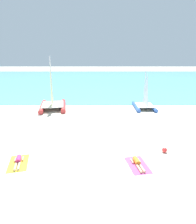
{
  "coord_description": "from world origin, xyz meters",
  "views": [
    {
      "loc": [
        -0.04,
        -11.23,
        6.48
      ],
      "look_at": [
        0.0,
        5.32,
        1.2
      ],
      "focal_mm": 31.19,
      "sensor_mm": 36.0,
      "label": 1
    }
  ],
  "objects_px": {
    "sailboat_red": "(52,101)",
    "sunbather_right": "(137,162)",
    "sailboat_blue": "(144,103)",
    "sunbather_left": "(18,161)",
    "towel_right": "(137,165)",
    "towel_left": "(18,163)",
    "beach_ball": "(164,150)"
  },
  "relations": [
    {
      "from": "sailboat_red",
      "to": "sunbather_left",
      "type": "bearing_deg",
      "value": -97.52
    },
    {
      "from": "towel_right",
      "to": "sunbather_right",
      "type": "relative_size",
      "value": 1.21
    },
    {
      "from": "sunbather_left",
      "to": "sunbather_right",
      "type": "relative_size",
      "value": 0.99
    },
    {
      "from": "sailboat_red",
      "to": "beach_ball",
      "type": "distance_m",
      "value": 13.95
    },
    {
      "from": "sunbather_right",
      "to": "sunbather_left",
      "type": "bearing_deg",
      "value": 168.44
    },
    {
      "from": "sailboat_red",
      "to": "towel_left",
      "type": "height_order",
      "value": "sailboat_red"
    },
    {
      "from": "towel_left",
      "to": "beach_ball",
      "type": "relative_size",
      "value": 5.64
    },
    {
      "from": "towel_left",
      "to": "sunbather_left",
      "type": "height_order",
      "value": "sunbather_left"
    },
    {
      "from": "sailboat_red",
      "to": "sunbather_right",
      "type": "relative_size",
      "value": 3.77
    },
    {
      "from": "towel_left",
      "to": "beach_ball",
      "type": "xyz_separation_m",
      "value": [
        9.2,
        1.32,
        0.16
      ]
    },
    {
      "from": "sunbather_right",
      "to": "beach_ball",
      "type": "height_order",
      "value": "beach_ball"
    },
    {
      "from": "towel_left",
      "to": "sunbather_right",
      "type": "xyz_separation_m",
      "value": [
        7.11,
        -0.13,
        0.13
      ]
    },
    {
      "from": "towel_right",
      "to": "towel_left",
      "type": "bearing_deg",
      "value": 178.42
    },
    {
      "from": "sailboat_blue",
      "to": "towel_right",
      "type": "xyz_separation_m",
      "value": [
        -3.03,
        -11.69,
        -0.69
      ]
    },
    {
      "from": "sunbather_left",
      "to": "beach_ball",
      "type": "distance_m",
      "value": 9.3
    },
    {
      "from": "sailboat_blue",
      "to": "sailboat_red",
      "type": "bearing_deg",
      "value": -179.12
    },
    {
      "from": "sailboat_red",
      "to": "sunbather_left",
      "type": "height_order",
      "value": "sailboat_red"
    },
    {
      "from": "sailboat_red",
      "to": "sailboat_blue",
      "type": "bearing_deg",
      "value": -9.02
    },
    {
      "from": "sailboat_blue",
      "to": "sunbather_left",
      "type": "bearing_deg",
      "value": -131.35
    },
    {
      "from": "sunbather_left",
      "to": "beach_ball",
      "type": "bearing_deg",
      "value": -5.97
    },
    {
      "from": "sunbather_left",
      "to": "sunbather_right",
      "type": "distance_m",
      "value": 7.13
    },
    {
      "from": "sailboat_blue",
      "to": "sunbather_left",
      "type": "height_order",
      "value": "sailboat_blue"
    },
    {
      "from": "sailboat_red",
      "to": "sunbather_right",
      "type": "distance_m",
      "value": 13.79
    },
    {
      "from": "sailboat_red",
      "to": "beach_ball",
      "type": "relative_size",
      "value": 17.49
    },
    {
      "from": "sunbather_left",
      "to": "towel_right",
      "type": "xyz_separation_m",
      "value": [
        7.14,
        -0.26,
        -0.13
      ]
    },
    {
      "from": "towel_right",
      "to": "beach_ball",
      "type": "distance_m",
      "value": 2.57
    },
    {
      "from": "beach_ball",
      "to": "towel_left",
      "type": "bearing_deg",
      "value": -171.82
    },
    {
      "from": "towel_left",
      "to": "sunbather_left",
      "type": "bearing_deg",
      "value": 103.74
    },
    {
      "from": "sailboat_red",
      "to": "towel_right",
      "type": "xyz_separation_m",
      "value": [
        7.55,
        -11.59,
        -0.87
      ]
    },
    {
      "from": "sunbather_left",
      "to": "beach_ball",
      "type": "xyz_separation_m",
      "value": [
        9.21,
        1.26,
        0.04
      ]
    },
    {
      "from": "towel_left",
      "to": "sunbather_right",
      "type": "relative_size",
      "value": 1.21
    },
    {
      "from": "sunbather_left",
      "to": "sailboat_red",
      "type": "bearing_deg",
      "value": 78.32
    }
  ]
}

